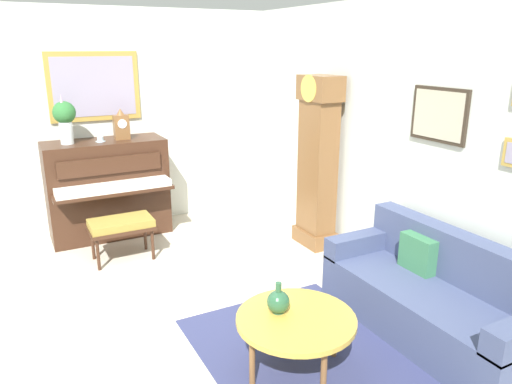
% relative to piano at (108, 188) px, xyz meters
% --- Properties ---
extents(ground_plane, '(6.40, 6.00, 0.10)m').
position_rel_piano_xyz_m(ground_plane, '(2.23, 0.03, -0.67)').
color(ground_plane, beige).
extents(wall_left, '(0.13, 4.90, 2.80)m').
position_rel_piano_xyz_m(wall_left, '(-0.37, 0.03, 0.79)').
color(wall_left, silver).
rests_on(wall_left, ground_plane).
extents(wall_back, '(5.30, 0.13, 2.80)m').
position_rel_piano_xyz_m(wall_back, '(2.25, 2.43, 0.79)').
color(wall_back, silver).
rests_on(wall_back, ground_plane).
extents(area_rug, '(2.10, 1.50, 0.01)m').
position_rel_piano_xyz_m(area_rug, '(3.41, 0.80, -0.61)').
color(area_rug, navy).
rests_on(area_rug, ground_plane).
extents(piano, '(0.87, 1.44, 1.22)m').
position_rel_piano_xyz_m(piano, '(0.00, 0.00, 0.00)').
color(piano, '#3D2316').
rests_on(piano, ground_plane).
extents(piano_bench, '(0.42, 0.70, 0.48)m').
position_rel_piano_xyz_m(piano_bench, '(0.84, -0.04, -0.21)').
color(piano_bench, '#3D2316').
rests_on(piano_bench, ground_plane).
extents(grandfather_clock, '(0.52, 0.34, 2.03)m').
position_rel_piano_xyz_m(grandfather_clock, '(1.47, 2.15, 0.35)').
color(grandfather_clock, brown).
rests_on(grandfather_clock, ground_plane).
extents(couch, '(1.90, 0.80, 0.84)m').
position_rel_piano_xyz_m(couch, '(3.51, 1.94, -0.30)').
color(couch, '#424C70').
rests_on(couch, ground_plane).
extents(coffee_table, '(0.88, 0.88, 0.45)m').
position_rel_piano_xyz_m(coffee_table, '(3.41, 0.64, -0.20)').
color(coffee_table, gold).
rests_on(coffee_table, ground_plane).
extents(mantel_clock, '(0.13, 0.18, 0.38)m').
position_rel_piano_xyz_m(mantel_clock, '(0.00, 0.23, 0.78)').
color(mantel_clock, brown).
rests_on(mantel_clock, piano).
extents(flower_vase, '(0.26, 0.26, 0.58)m').
position_rel_piano_xyz_m(flower_vase, '(0.00, -0.41, 0.92)').
color(flower_vase, silver).
rests_on(flower_vase, piano).
extents(teacup, '(0.12, 0.12, 0.06)m').
position_rel_piano_xyz_m(teacup, '(0.04, -0.04, 0.63)').
color(teacup, '#ADC6D6').
rests_on(teacup, piano).
extents(green_jug, '(0.17, 0.17, 0.24)m').
position_rel_piano_xyz_m(green_jug, '(3.29, 0.56, -0.08)').
color(green_jug, '#234C33').
rests_on(green_jug, coffee_table).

